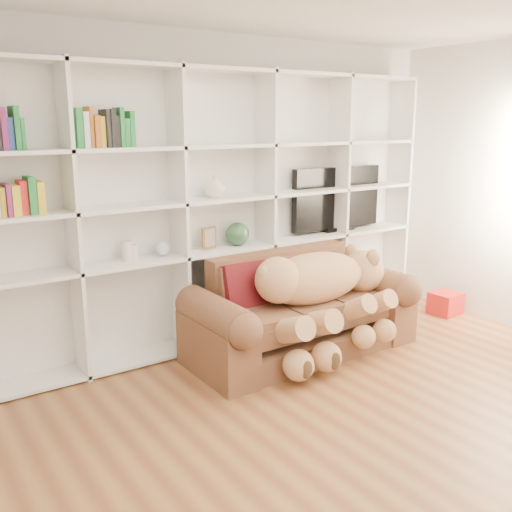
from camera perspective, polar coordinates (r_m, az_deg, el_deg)
floor at (r=3.75m, az=16.62°, el=-18.77°), size 5.00×5.00×0.00m
wall_back at (r=5.15m, az=-4.41°, el=6.55°), size 5.00×0.02×2.70m
bookshelf at (r=4.92m, az=-6.03°, el=5.67°), size 4.43×0.35×2.40m
sofa at (r=4.97m, az=4.38°, el=-5.97°), size 2.00×0.86×0.84m
teddy_bear at (r=4.82m, az=6.54°, el=-3.33°), size 1.46×0.81×0.85m
throw_pillow at (r=4.71m, az=-1.16°, el=-3.06°), size 0.40×0.23×0.41m
gift_box at (r=6.24m, az=18.40°, el=-4.50°), size 0.30×0.28×0.23m
tv at (r=5.85m, az=8.06°, el=5.64°), size 1.09×0.18×0.64m
picture_frame at (r=4.97m, az=-4.72°, el=1.84°), size 0.15×0.05×0.19m
green_vase at (r=5.11m, az=-1.86°, el=2.22°), size 0.21×0.21×0.21m
figurine_tall at (r=4.65m, az=-12.78°, el=0.49°), size 0.09×0.09×0.17m
figurine_short at (r=4.68m, az=-12.21°, el=0.32°), size 0.09×0.09×0.13m
snow_globe at (r=4.78m, az=-9.33°, el=0.75°), size 0.12×0.12×0.12m
shelf_vase at (r=4.93m, az=-4.17°, el=6.96°), size 0.23×0.23×0.19m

